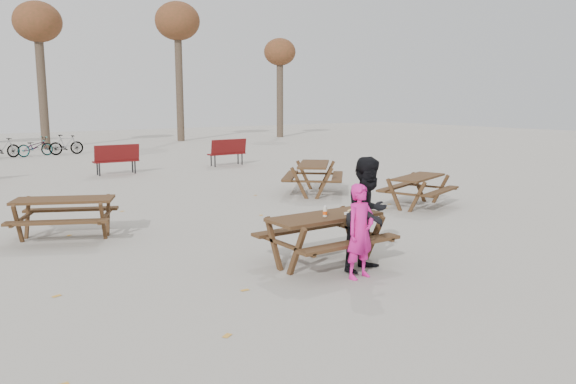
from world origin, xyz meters
TOP-DOWN VIEW (x-y plane):
  - ground at (0.00, 0.00)m, footprint 80.00×80.00m
  - main_picnic_table at (0.00, 0.00)m, footprint 1.80×1.45m
  - food_tray at (0.37, -0.18)m, footprint 0.18×0.11m
  - bread_roll at (0.37, -0.18)m, footprint 0.14×0.06m
  - soda_bottle at (-0.07, -0.08)m, footprint 0.07×0.07m
  - child at (-0.01, -0.82)m, footprint 0.52×0.37m
  - adult at (0.33, -0.61)m, footprint 0.96×0.82m
  - picnic_table_east at (4.78, 2.45)m, footprint 2.06×1.86m
  - picnic_table_north at (-2.91, 3.98)m, footprint 2.17×2.01m
  - picnic_table_far at (3.86, 5.34)m, footprint 2.43×2.47m
  - park_bench_row at (-1.19, 12.61)m, footprint 13.58×1.31m
  - tree_row at (0.90, 25.15)m, footprint 32.17×3.52m
  - fallen_leaves at (0.50, 2.50)m, footprint 11.00×11.00m

SIDE VIEW (x-z plane):
  - ground at x=0.00m, z-range 0.00..0.00m
  - fallen_leaves at x=0.50m, z-range 0.00..0.01m
  - picnic_table_east at x=4.78m, z-range 0.00..0.73m
  - picnic_table_north at x=-2.91m, z-range 0.00..0.75m
  - picnic_table_far at x=3.86m, z-range 0.00..0.83m
  - park_bench_row at x=-1.19m, z-range 0.00..1.03m
  - main_picnic_table at x=0.00m, z-range 0.20..0.97m
  - child at x=-0.01m, z-range 0.00..1.36m
  - food_tray at x=0.37m, z-range 0.78..0.81m
  - bread_roll at x=0.37m, z-range 0.81..0.86m
  - soda_bottle at x=-0.07m, z-range 0.76..0.93m
  - adult at x=0.33m, z-range 0.00..1.71m
  - tree_row at x=0.90m, z-range 2.06..10.32m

